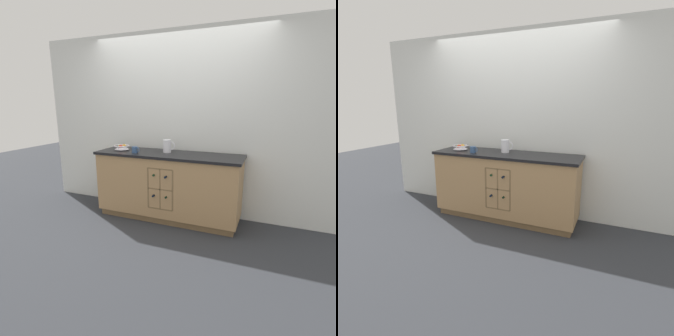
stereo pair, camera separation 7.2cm
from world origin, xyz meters
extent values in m
plane|color=#2D3035|center=(0.00, 0.00, 0.00)|extent=(14.00, 14.00, 0.00)
cube|color=silver|center=(0.00, 0.35, 1.27)|extent=(4.40, 0.06, 2.55)
cube|color=brown|center=(0.00, 0.00, 0.04)|extent=(1.90, 0.49, 0.09)
cube|color=tan|center=(0.00, 0.00, 0.49)|extent=(1.96, 0.55, 0.80)
cube|color=black|center=(0.00, 0.00, 0.91)|extent=(2.00, 0.59, 0.03)
cube|color=brown|center=(0.00, -0.18, 0.50)|extent=(0.34, 0.01, 0.54)
cube|color=brown|center=(-0.17, -0.23, 0.50)|extent=(0.02, 0.10, 0.54)
cube|color=brown|center=(0.17, -0.23, 0.50)|extent=(0.02, 0.10, 0.54)
cube|color=brown|center=(0.00, -0.23, 0.23)|extent=(0.34, 0.10, 0.02)
cube|color=brown|center=(0.00, -0.23, 0.50)|extent=(0.34, 0.10, 0.02)
cube|color=brown|center=(0.00, -0.23, 0.77)|extent=(0.34, 0.10, 0.02)
cube|color=brown|center=(0.00, -0.23, 0.50)|extent=(0.02, 0.10, 0.54)
cylinder|color=black|center=(-0.08, -0.12, 0.41)|extent=(0.07, 0.21, 0.07)
cylinder|color=black|center=(-0.08, -0.27, 0.41)|extent=(0.03, 0.09, 0.03)
cylinder|color=black|center=(0.09, -0.12, 0.41)|extent=(0.07, 0.19, 0.07)
cylinder|color=black|center=(0.09, -0.26, 0.41)|extent=(0.03, 0.08, 0.03)
cylinder|color=#19381E|center=(-0.08, -0.10, 0.68)|extent=(0.08, 0.21, 0.08)
cylinder|color=#19381E|center=(-0.08, -0.25, 0.68)|extent=(0.03, 0.09, 0.03)
cylinder|color=black|center=(0.09, -0.13, 0.68)|extent=(0.07, 0.21, 0.07)
cylinder|color=black|center=(0.09, -0.27, 0.68)|extent=(0.03, 0.09, 0.03)
cylinder|color=silver|center=(-0.71, -0.01, 0.93)|extent=(0.10, 0.10, 0.01)
cone|color=silver|center=(-0.71, -0.01, 0.97)|extent=(0.21, 0.21, 0.06)
torus|color=silver|center=(-0.71, -0.01, 0.99)|extent=(0.23, 0.23, 0.02)
sphere|color=gold|center=(-0.71, 0.04, 0.97)|extent=(0.07, 0.07, 0.07)
sphere|color=red|center=(-0.72, -0.03, 0.97)|extent=(0.07, 0.07, 0.07)
sphere|color=#7FA838|center=(-0.76, 0.01, 0.97)|extent=(0.06, 0.06, 0.06)
cylinder|color=white|center=(-0.04, 0.06, 1.01)|extent=(0.11, 0.11, 0.17)
torus|color=white|center=(-0.04, 0.06, 1.10)|extent=(0.11, 0.11, 0.01)
torus|color=white|center=(0.02, 0.06, 1.02)|extent=(0.12, 0.01, 0.12)
cylinder|color=#385684|center=(-0.43, -0.13, 0.97)|extent=(0.08, 0.08, 0.08)
torus|color=#385684|center=(-0.39, -0.13, 0.97)|extent=(0.07, 0.01, 0.07)
camera|label=1|loc=(1.30, -3.21, 1.58)|focal=28.00mm
camera|label=2|loc=(1.37, -3.18, 1.58)|focal=28.00mm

